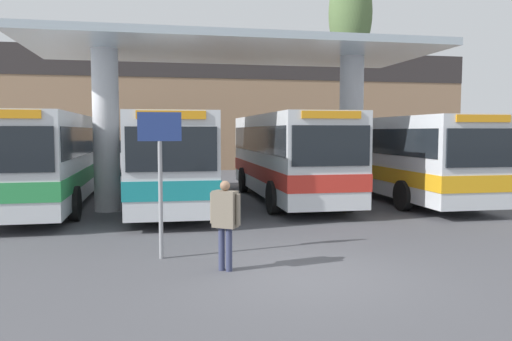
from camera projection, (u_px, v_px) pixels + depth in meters
ground_plane at (305, 275)px, 9.37m from camera, size 100.00×100.00×0.00m
townhouse_backdrop at (196, 100)px, 34.11m from camera, size 40.00×0.58×8.29m
station_canopy at (234, 73)px, 17.36m from camera, size 13.69×5.95×5.65m
transit_bus_left_bay at (52, 155)px, 18.18m from camera, size 2.90×12.00×3.25m
transit_bus_center_bay at (171, 155)px, 18.67m from camera, size 3.03×11.75×3.25m
transit_bus_right_bay at (287, 153)px, 19.34m from camera, size 2.90×10.22×3.30m
transit_bus_far_right_bay at (389, 153)px, 20.71m from camera, size 2.90×12.41×3.20m
info_sign_platform at (160, 155)px, 10.38m from camera, size 0.90×0.09×3.08m
pedestrian_waiting at (225, 216)px, 9.54m from camera, size 0.58×0.47×1.75m
poplar_tree_behind_left at (350, 18)px, 25.20m from camera, size 2.19×2.19×11.05m
parked_car_street at (140, 158)px, 30.84m from camera, size 4.46×2.15×2.12m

